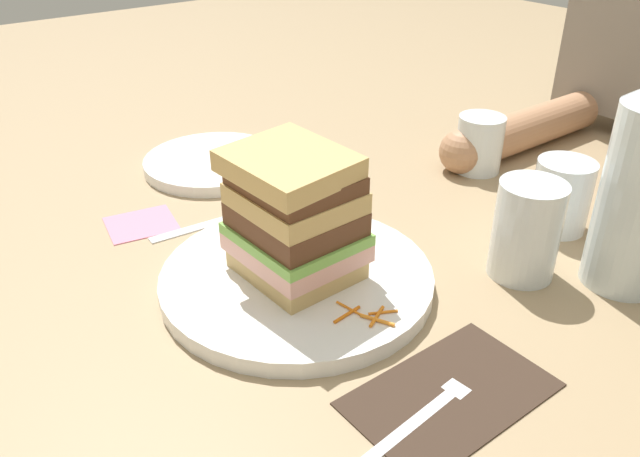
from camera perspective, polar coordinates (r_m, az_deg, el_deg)
The scene contains 22 objects.
ground_plane at distance 0.65m, azimuth -1.51°, elevation -6.06°, with size 3.00×3.00×0.00m, color #9E8460.
main_plate at distance 0.66m, azimuth -2.08°, elevation -4.47°, with size 0.28×0.28×0.02m, color white.
sandwich at distance 0.62m, azimuth -2.25°, elevation 1.10°, with size 0.12×0.11×0.13m.
carrot_shred_0 at distance 0.73m, azimuth -7.49°, elevation 0.01°, with size 0.00×0.00×0.03m, color orange.
carrot_shred_1 at distance 0.73m, azimuth -5.29°, elevation 0.09°, with size 0.00×0.00×0.03m, color orange.
carrot_shred_2 at distance 0.71m, azimuth -8.09°, elevation -0.93°, with size 0.00×0.00×0.02m, color orange.
carrot_shred_3 at distance 0.73m, azimuth -7.47°, elevation -0.23°, with size 0.00×0.00×0.02m, color orange.
carrot_shred_4 at distance 0.72m, azimuth -6.10°, elevation -0.53°, with size 0.00×0.00×0.02m, color orange.
carrot_shred_5 at distance 0.71m, azimuth -6.80°, elevation -1.04°, with size 0.00×0.00×0.02m, color orange.
carrot_shred_6 at distance 0.60m, azimuth 5.64°, elevation -7.44°, with size 0.00×0.00×0.03m, color orange.
carrot_shred_7 at distance 0.60m, azimuth 2.58°, elevation -7.12°, with size 0.00×0.00×0.03m, color orange.
carrot_shred_8 at distance 0.59m, azimuth 5.08°, elevation -7.81°, with size 0.00×0.00×0.03m, color orange.
carrot_shred_9 at distance 0.59m, azimuth 5.13°, elevation -8.12°, with size 0.00×0.00×0.03m, color orange.
carrot_shred_10 at distance 0.59m, azimuth 2.52°, elevation -7.61°, with size 0.00×0.00×0.03m, color orange.
napkin_dark at distance 0.55m, azimuth 11.54°, elevation -14.20°, with size 0.10×0.17×0.00m, color #38281E.
fork at distance 0.54m, azimuth 10.09°, elevation -15.16°, with size 0.03×0.17×0.00m.
knife at distance 0.79m, azimuth -8.57°, elevation 0.83°, with size 0.03×0.20×0.00m.
juice_glass at distance 0.69m, azimuth 17.84°, elevation -0.58°, with size 0.07×0.07×0.10m.
empty_tumbler_0 at distance 0.80m, azimuth 20.70°, elevation 2.76°, with size 0.07×0.07×0.09m, color silver.
empty_tumbler_1 at distance 0.93m, azimuth 14.02°, elevation 7.33°, with size 0.06×0.06×0.08m, color silver.
side_plate at distance 0.93m, azimuth -9.42°, elevation 5.84°, with size 0.20×0.20×0.02m, color white.
napkin_pink at distance 0.80m, azimuth -15.64°, elevation 0.43°, with size 0.07×0.08×0.00m, color pink.
Camera 1 is at (0.43, -0.31, 0.38)m, focal length 35.92 mm.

